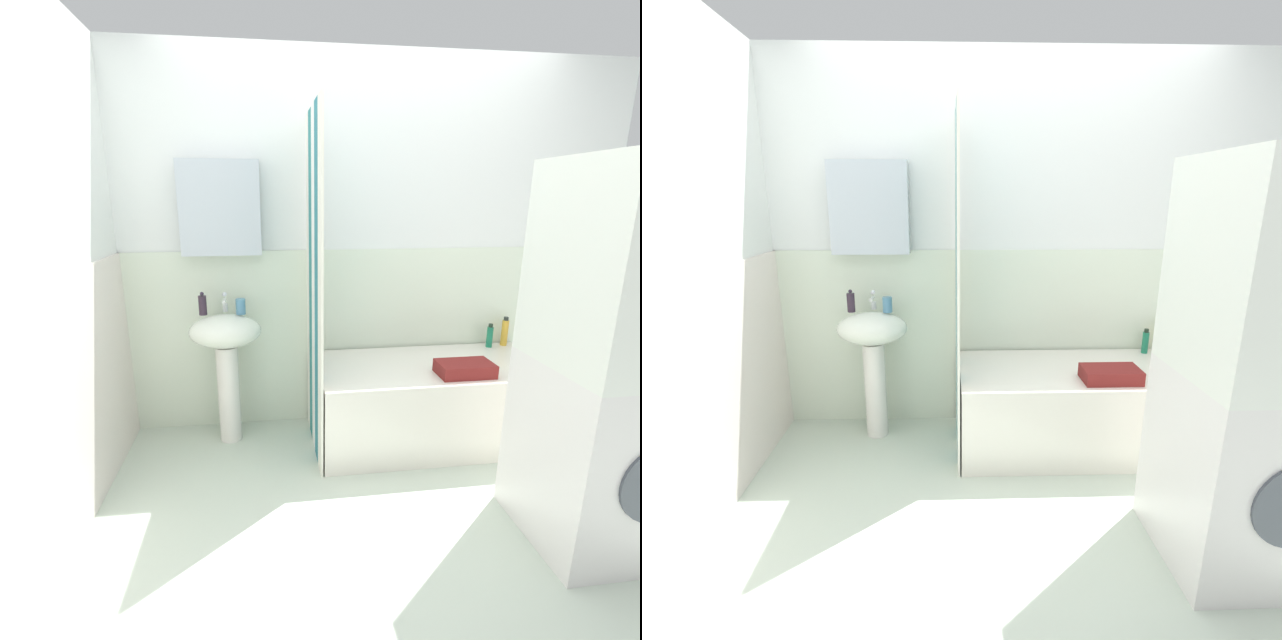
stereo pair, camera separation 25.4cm
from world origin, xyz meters
The scene contains 13 objects.
ground_plane centered at (0.00, 0.00, -0.02)m, with size 4.80×5.60×0.04m, color beige.
wall_back_tiled centered at (-0.05, 1.26, 1.14)m, with size 3.60×0.18×2.40m.
wall_left_tiled centered at (-1.57, 0.34, 1.12)m, with size 0.07×1.81×2.40m.
sink centered at (-0.91, 1.03, 0.61)m, with size 0.44×0.34×0.84m.
faucet centered at (-0.91, 1.11, 0.90)m, with size 0.03×0.12×0.12m.
soap_dispenser centered at (-1.03, 1.06, 0.90)m, with size 0.05×0.05×0.14m.
toothbrush_cup centered at (-0.81, 1.05, 0.88)m, with size 0.06×0.06×0.10m, color teal.
bathtub centered at (0.38, 0.87, 0.26)m, with size 1.48×0.69×0.51m, color silver.
shower_curtain centered at (-0.37, 0.87, 1.00)m, with size 0.01×0.69×2.00m.
conditioner_bottle centered at (1.02, 1.16, 0.61)m, with size 0.05×0.05×0.21m.
lotion_bottle centered at (0.90, 1.14, 0.59)m, with size 0.04×0.04×0.17m.
towel_folded centered at (0.50, 0.68, 0.55)m, with size 0.32×0.19×0.08m, color maroon.
washer_dryer_stack centered at (0.82, -0.05, 0.84)m, with size 0.63×0.59×1.68m.
Camera 1 is at (-0.68, -1.63, 1.52)m, focal length 24.85 mm.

